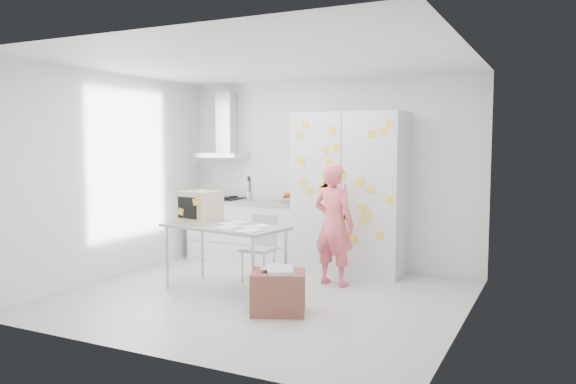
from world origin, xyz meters
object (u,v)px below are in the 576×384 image
at_px(person, 334,224).
at_px(desk, 209,215).
at_px(cardboard_box, 278,291).
at_px(chair, 261,243).

height_order(person, desk, person).
relative_size(desk, cardboard_box, 2.34).
bearing_deg(person, cardboard_box, 97.76).
bearing_deg(chair, desk, -124.60).
distance_m(chair, cardboard_box, 1.52).
bearing_deg(desk, person, 39.11).
distance_m(person, cardboard_box, 1.47).
distance_m(person, chair, 1.02).
bearing_deg(cardboard_box, chair, 126.05).
relative_size(person, desk, 0.97).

